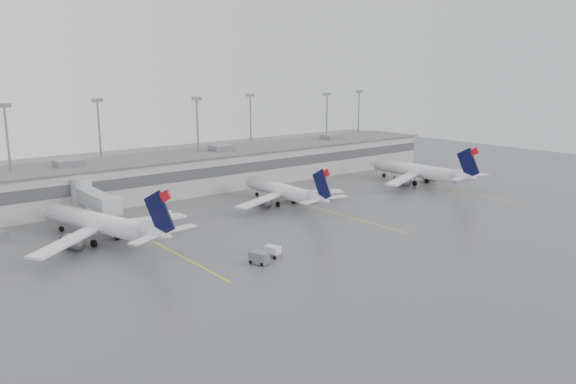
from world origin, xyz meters
TOP-DOWN VIEW (x-y plane):
  - ground at (0.00, 0.00)m, footprint 260.00×260.00m
  - terminal at (-0.01, 57.98)m, footprint 152.00×17.00m
  - light_masts at (0.00, 63.75)m, footprint 142.40×8.00m
  - jet_bridge_right at (-20.50, 45.72)m, footprint 4.00×17.20m
  - stand_markings at (-0.00, 24.00)m, footprint 105.25×40.00m
  - jet_mid_left at (-23.95, 30.59)m, footprint 27.42×31.20m
  - jet_mid_right at (13.94, 32.90)m, footprint 25.68×28.80m
  - jet_far_right at (52.00, 29.48)m, footprint 28.85×32.31m
  - baggage_tug at (-7.29, 8.71)m, footprint 2.32×2.93m
  - baggage_cart at (-10.49, 7.51)m, footprint 2.31×3.05m
  - gse_uld_b at (-10.71, 36.59)m, footprint 2.94×2.49m
  - gse_uld_c at (17.18, 36.65)m, footprint 2.47×1.96m
  - cone_b at (-21.01, 36.12)m, footprint 0.47×0.47m
  - cone_c at (14.60, 38.43)m, footprint 0.49×0.49m
  - cone_d at (54.59, 35.26)m, footprint 0.44×0.44m

SIDE VIEW (x-z plane):
  - ground at x=0.00m, z-range 0.00..0.00m
  - stand_markings at x=0.00m, z-range 0.00..0.01m
  - cone_d at x=54.59m, z-range 0.00..0.70m
  - cone_b at x=-21.01m, z-range 0.00..0.75m
  - cone_c at x=14.60m, z-range 0.00..0.78m
  - baggage_tug at x=-7.29m, z-range -0.18..1.47m
  - gse_uld_c at x=17.18m, z-range 0.00..1.54m
  - gse_uld_b at x=-10.71m, z-range 0.00..1.77m
  - baggage_cart at x=-10.49m, z-range 0.04..1.77m
  - jet_mid_right at x=13.94m, z-range -1.76..7.55m
  - jet_mid_left at x=-23.95m, z-range -1.97..8.42m
  - jet_far_right at x=52.00m, z-range -1.98..8.48m
  - jet_bridge_right at x=-20.50m, z-range 0.37..7.37m
  - terminal at x=-0.01m, z-range -0.55..8.90m
  - light_masts at x=0.00m, z-range 1.73..22.33m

